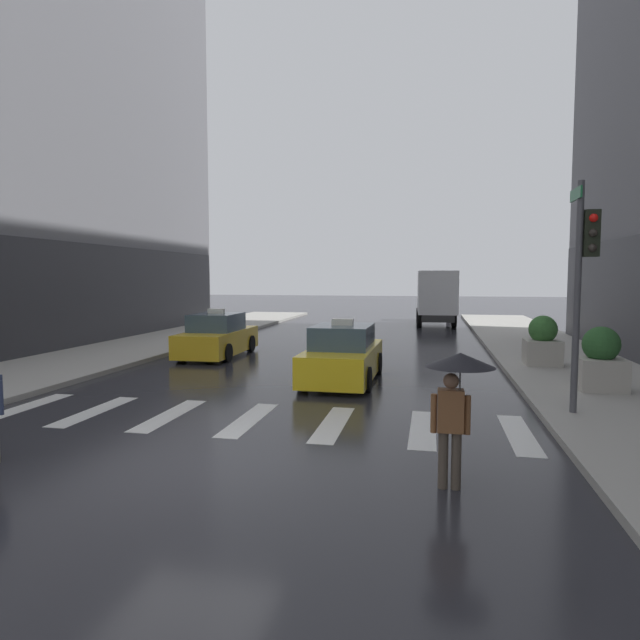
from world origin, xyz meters
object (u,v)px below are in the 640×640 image
at_px(taxi_second, 217,337).
at_px(planter_near_corner, 600,361).
at_px(box_truck, 436,296).
at_px(planter_mid_block, 543,342).
at_px(taxi_lead, 343,356).
at_px(traffic_light_pole, 584,264).
at_px(pedestrian_with_umbrella, 457,383).

xyz_separation_m(taxi_second, planter_near_corner, (12.09, -4.57, 0.15)).
relative_size(box_truck, planter_mid_block, 4.76).
xyz_separation_m(taxi_lead, planter_near_corner, (6.66, -0.59, 0.15)).
distance_m(taxi_lead, box_truck, 19.39).
bearing_deg(taxi_lead, taxi_second, 143.79).
xyz_separation_m(taxi_second, planter_mid_block, (11.46, -0.67, 0.15)).
xyz_separation_m(traffic_light_pole, taxi_lead, (-5.51, 3.22, -2.53)).
relative_size(taxi_second, planter_near_corner, 2.86).
bearing_deg(taxi_lead, box_truck, 81.81).
relative_size(traffic_light_pole, box_truck, 0.63).
height_order(taxi_lead, box_truck, box_truck).
bearing_deg(planter_near_corner, traffic_light_pole, -113.59).
height_order(traffic_light_pole, taxi_second, traffic_light_pole).
relative_size(taxi_lead, box_truck, 0.60).
distance_m(traffic_light_pole, pedestrian_with_umbrella, 5.44).
distance_m(pedestrian_with_umbrella, planter_near_corner, 8.03).
relative_size(taxi_second, planter_mid_block, 2.86).
relative_size(traffic_light_pole, taxi_lead, 1.05).
relative_size(taxi_second, pedestrian_with_umbrella, 2.35).
bearing_deg(box_truck, traffic_light_pole, -82.98).
bearing_deg(box_truck, pedestrian_with_umbrella, -89.88).
distance_m(taxi_lead, planter_near_corner, 6.69).
distance_m(box_truck, planter_mid_block, 16.21).
bearing_deg(planter_mid_block, planter_near_corner, -80.70).
distance_m(traffic_light_pole, box_truck, 22.59).
bearing_deg(taxi_lead, pedestrian_with_umbrella, -69.69).
xyz_separation_m(traffic_light_pole, planter_near_corner, (1.15, 2.63, -2.38)).
xyz_separation_m(pedestrian_with_umbrella, planter_mid_block, (3.21, 10.92, -0.64)).
distance_m(traffic_light_pole, taxi_second, 13.34).
bearing_deg(taxi_second, taxi_lead, -36.21).
height_order(traffic_light_pole, taxi_lead, traffic_light_pole).
bearing_deg(pedestrian_with_umbrella, box_truck, 90.12).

